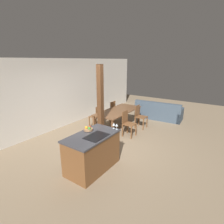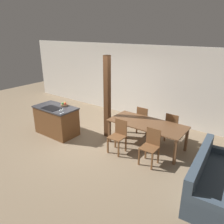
# 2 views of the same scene
# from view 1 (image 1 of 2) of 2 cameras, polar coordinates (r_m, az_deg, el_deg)

# --- Properties ---
(ground_plane) EXTENTS (16.00, 16.00, 0.00)m
(ground_plane) POSITION_cam_1_polar(r_m,az_deg,el_deg) (5.68, -1.78, -11.00)
(ground_plane) COLOR #847056
(wall_back) EXTENTS (11.20, 0.08, 2.70)m
(wall_back) POSITION_cam_1_polar(r_m,az_deg,el_deg) (6.97, -19.06, 5.09)
(wall_back) COLOR silver
(wall_back) RESTS_ON ground_plane
(kitchen_island) EXTENTS (1.38, 0.78, 0.92)m
(kitchen_island) POSITION_cam_1_polar(r_m,az_deg,el_deg) (4.44, -6.42, -12.80)
(kitchen_island) COLOR brown
(kitchen_island) RESTS_ON ground_plane
(fruit_bowl) EXTENTS (0.23, 0.23, 0.11)m
(fruit_bowl) POSITION_cam_1_polar(r_m,az_deg,el_deg) (4.47, -7.73, -5.48)
(fruit_bowl) COLOR #99704C
(fruit_bowl) RESTS_ON kitchen_island
(wine_glass_near) EXTENTS (0.07, 0.07, 0.16)m
(wine_glass_near) POSITION_cam_1_polar(r_m,az_deg,el_deg) (4.47, 1.55, -4.28)
(wine_glass_near) COLOR silver
(wine_glass_near) RESTS_ON kitchen_island
(wine_glass_middle) EXTENTS (0.07, 0.07, 0.16)m
(wine_glass_middle) POSITION_cam_1_polar(r_m,az_deg,el_deg) (4.51, 0.60, -4.05)
(wine_glass_middle) COLOR silver
(wine_glass_middle) RESTS_ON kitchen_island
(dining_table) EXTENTS (2.16, 0.96, 0.72)m
(dining_table) POSITION_cam_1_polar(r_m,az_deg,el_deg) (6.93, 2.06, -0.08)
(dining_table) COLOR brown
(dining_table) RESTS_ON ground_plane
(dining_chair_near_left) EXTENTS (0.40, 0.40, 0.91)m
(dining_chair_near_left) POSITION_cam_1_polar(r_m,az_deg,el_deg) (6.24, 5.15, -3.58)
(dining_chair_near_left) COLOR brown
(dining_chair_near_left) RESTS_ON ground_plane
(dining_chair_near_right) EXTENTS (0.40, 0.40, 0.91)m
(dining_chair_near_right) POSITION_cam_1_polar(r_m,az_deg,el_deg) (7.06, 9.03, -1.30)
(dining_chair_near_right) COLOR brown
(dining_chair_near_right) RESTS_ON ground_plane
(dining_chair_far_left) EXTENTS (0.40, 0.40, 0.91)m
(dining_chair_far_left) POSITION_cam_1_polar(r_m,az_deg,el_deg) (7.00, -5.00, -1.32)
(dining_chair_far_left) COLOR brown
(dining_chair_far_left) RESTS_ON ground_plane
(dining_chair_far_right) EXTENTS (0.40, 0.40, 0.91)m
(dining_chair_far_right) POSITION_cam_1_polar(r_m,az_deg,el_deg) (7.74, -0.45, 0.50)
(dining_chair_far_right) COLOR brown
(dining_chair_far_right) RESTS_ON ground_plane
(couch) EXTENTS (0.97, 2.13, 0.84)m
(couch) POSITION_cam_1_polar(r_m,az_deg,el_deg) (8.41, 14.89, -0.21)
(couch) COLOR #3D4C5B
(couch) RESTS_ON ground_plane
(timber_post) EXTENTS (0.16, 0.16, 2.52)m
(timber_post) POSITION_cam_1_polar(r_m,az_deg,el_deg) (5.67, -3.80, 2.53)
(timber_post) COLOR #4C2D19
(timber_post) RESTS_ON ground_plane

